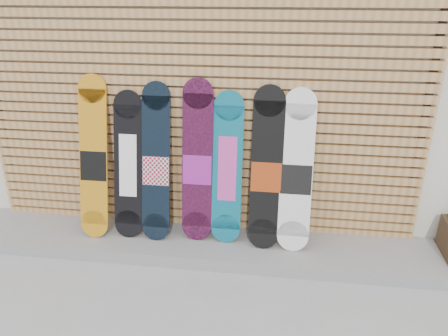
{
  "coord_description": "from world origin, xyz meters",
  "views": [
    {
      "loc": [
        0.62,
        -2.9,
        2.42
      ],
      "look_at": [
        0.13,
        0.75,
        0.85
      ],
      "focal_mm": 35.0,
      "sensor_mm": 36.0,
      "label": 1
    }
  ],
  "objects": [
    {
      "name": "snowboard_5",
      "position": [
        0.51,
        0.76,
        0.85
      ],
      "size": [
        0.29,
        0.37,
        1.48
      ],
      "color": "black",
      "rests_on": "concrete_step"
    },
    {
      "name": "snowboard_1",
      "position": [
        -0.8,
        0.77,
        0.81
      ],
      "size": [
        0.28,
        0.35,
        1.39
      ],
      "color": "black",
      "rests_on": "concrete_step"
    },
    {
      "name": "snowboard_2",
      "position": [
        -0.52,
        0.76,
        0.85
      ],
      "size": [
        0.27,
        0.36,
        1.48
      ],
      "color": "black",
      "rests_on": "concrete_step"
    },
    {
      "name": "snowboard_6",
      "position": [
        0.79,
        0.76,
        0.84
      ],
      "size": [
        0.29,
        0.37,
        1.47
      ],
      "color": "white",
      "rests_on": "concrete_step"
    },
    {
      "name": "concrete_step",
      "position": [
        -0.15,
        0.68,
        0.06
      ],
      "size": [
        4.6,
        0.7,
        0.12
      ],
      "primitive_type": "cube",
      "color": "gray",
      "rests_on": "ground"
    },
    {
      "name": "snowboard_3",
      "position": [
        -0.13,
        0.79,
        0.87
      ],
      "size": [
        0.29,
        0.3,
        1.53
      ],
      "color": "black",
      "rests_on": "concrete_step"
    },
    {
      "name": "slat_wall",
      "position": [
        -0.15,
        0.97,
        1.21
      ],
      "size": [
        4.26,
        0.08,
        2.29
      ],
      "color": "#AD7C48",
      "rests_on": "ground"
    },
    {
      "name": "snowboard_4",
      "position": [
        0.15,
        0.79,
        0.83
      ],
      "size": [
        0.28,
        0.31,
        1.42
      ],
      "color": "#0C5E78",
      "rests_on": "concrete_step"
    },
    {
      "name": "building",
      "position": [
        0.5,
        3.5,
        1.8
      ],
      "size": [
        12.0,
        5.0,
        3.6
      ],
      "primitive_type": "cube",
      "color": "beige",
      "rests_on": "ground"
    },
    {
      "name": "ground",
      "position": [
        0.0,
        0.0,
        0.0
      ],
      "size": [
        80.0,
        80.0,
        0.0
      ],
      "primitive_type": "plane",
      "color": "gray",
      "rests_on": "ground"
    },
    {
      "name": "snowboard_0",
      "position": [
        -1.13,
        0.75,
        0.87
      ],
      "size": [
        0.27,
        0.39,
        1.53
      ],
      "color": "#C68015",
      "rests_on": "concrete_step"
    }
  ]
}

